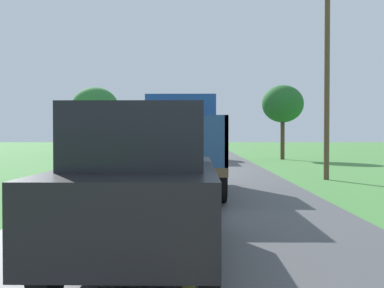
{
  "coord_description": "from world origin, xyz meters",
  "views": [
    {
      "loc": [
        0.1,
        -1.11,
        1.66
      ],
      "look_at": [
        -0.08,
        11.84,
        1.4
      ],
      "focal_mm": 41.51,
      "sensor_mm": 36.0,
      "label": 1
    }
  ],
  "objects_px": {
    "roadside_tree_near_left": "(95,108)",
    "banana_truck_far": "(193,138)",
    "banana_truck_near": "(181,142)",
    "roadside_tree_far_left": "(283,104)",
    "following_car": "(143,183)",
    "utility_pole_roadside": "(327,62)"
  },
  "relations": [
    {
      "from": "roadside_tree_near_left",
      "to": "banana_truck_far",
      "type": "bearing_deg",
      "value": -38.24
    },
    {
      "from": "banana_truck_near",
      "to": "roadside_tree_far_left",
      "type": "height_order",
      "value": "roadside_tree_far_left"
    },
    {
      "from": "banana_truck_far",
      "to": "following_car",
      "type": "height_order",
      "value": "banana_truck_far"
    },
    {
      "from": "roadside_tree_far_left",
      "to": "following_car",
      "type": "relative_size",
      "value": 1.23
    },
    {
      "from": "banana_truck_near",
      "to": "utility_pole_roadside",
      "type": "relative_size",
      "value": 0.73
    },
    {
      "from": "banana_truck_near",
      "to": "utility_pole_roadside",
      "type": "height_order",
      "value": "utility_pole_roadside"
    },
    {
      "from": "following_car",
      "to": "banana_truck_far",
      "type": "bearing_deg",
      "value": 89.2
    },
    {
      "from": "utility_pole_roadside",
      "to": "roadside_tree_far_left",
      "type": "distance_m",
      "value": 13.79
    },
    {
      "from": "roadside_tree_far_left",
      "to": "following_car",
      "type": "bearing_deg",
      "value": -104.46
    },
    {
      "from": "banana_truck_near",
      "to": "following_car",
      "type": "height_order",
      "value": "banana_truck_near"
    },
    {
      "from": "utility_pole_roadside",
      "to": "banana_truck_far",
      "type": "bearing_deg",
      "value": 113.07
    },
    {
      "from": "roadside_tree_near_left",
      "to": "following_car",
      "type": "xyz_separation_m",
      "value": [
        7.41,
        -29.25,
        -2.68
      ]
    },
    {
      "from": "utility_pole_roadside",
      "to": "following_car",
      "type": "xyz_separation_m",
      "value": [
        -5.44,
        -11.14,
        -3.29
      ]
    },
    {
      "from": "roadside_tree_near_left",
      "to": "following_car",
      "type": "relative_size",
      "value": 1.32
    },
    {
      "from": "banana_truck_near",
      "to": "following_car",
      "type": "bearing_deg",
      "value": -91.17
    },
    {
      "from": "banana_truck_far",
      "to": "roadside_tree_far_left",
      "type": "bearing_deg",
      "value": 15.86
    },
    {
      "from": "roadside_tree_near_left",
      "to": "banana_truck_near",
      "type": "bearing_deg",
      "value": -70.83
    },
    {
      "from": "banana_truck_far",
      "to": "utility_pole_roadside",
      "type": "height_order",
      "value": "utility_pole_roadside"
    },
    {
      "from": "banana_truck_far",
      "to": "roadside_tree_near_left",
      "type": "distance_m",
      "value": 10.11
    },
    {
      "from": "roadside_tree_far_left",
      "to": "banana_truck_near",
      "type": "bearing_deg",
      "value": -109.82
    },
    {
      "from": "utility_pole_roadside",
      "to": "roadside_tree_near_left",
      "type": "relative_size",
      "value": 1.48
    },
    {
      "from": "roadside_tree_far_left",
      "to": "following_car",
      "type": "xyz_separation_m",
      "value": [
        -6.42,
        -24.88,
        -2.69
      ]
    }
  ]
}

